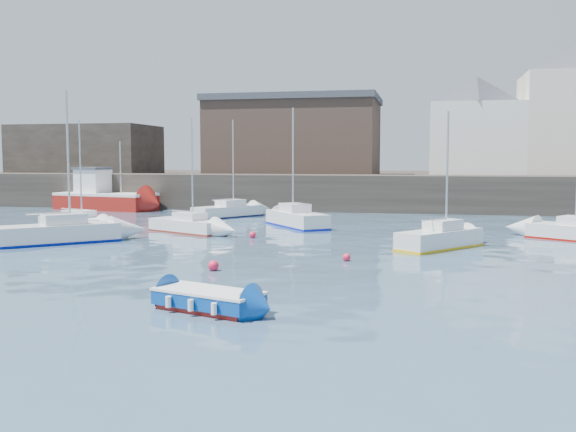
% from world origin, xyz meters
% --- Properties ---
extents(water, '(220.00, 220.00, 0.00)m').
position_xyz_m(water, '(0.00, 0.00, 0.00)').
color(water, '#2D4760').
rests_on(water, ground).
extents(quay_wall, '(90.00, 5.00, 3.00)m').
position_xyz_m(quay_wall, '(0.00, 35.00, 1.50)').
color(quay_wall, '#28231E').
rests_on(quay_wall, ground).
extents(land_strip, '(90.00, 32.00, 2.80)m').
position_xyz_m(land_strip, '(0.00, 53.00, 1.40)').
color(land_strip, '#28231E').
rests_on(land_strip, ground).
extents(bldg_east_d, '(11.14, 11.14, 8.95)m').
position_xyz_m(bldg_east_d, '(11.00, 41.50, 7.36)').
color(bldg_east_d, white).
rests_on(bldg_east_d, land_strip).
extents(warehouse, '(16.40, 10.40, 7.60)m').
position_xyz_m(warehouse, '(-6.00, 43.00, 6.62)').
color(warehouse, '#3D2D26').
rests_on(warehouse, land_strip).
extents(bldg_west, '(14.00, 8.00, 5.00)m').
position_xyz_m(bldg_west, '(-28.00, 42.00, 5.30)').
color(bldg_west, '#353028').
rests_on(bldg_west, land_strip).
extents(blue_dinghy, '(3.49, 2.37, 0.61)m').
position_xyz_m(blue_dinghy, '(0.69, -2.00, 0.34)').
color(blue_dinghy, maroon).
rests_on(blue_dinghy, ground).
extents(fishing_boat, '(9.33, 5.05, 5.86)m').
position_xyz_m(fishing_boat, '(-20.60, 31.56, 1.13)').
color(fishing_boat, maroon).
rests_on(fishing_boat, ground).
extents(sailboat_a, '(5.66, 5.59, 7.84)m').
position_xyz_m(sailboat_a, '(-11.76, 10.49, 0.55)').
color(sailboat_a, silver).
rests_on(sailboat_a, ground).
extents(sailboat_b, '(5.37, 3.87, 6.68)m').
position_xyz_m(sailboat_b, '(-7.06, 16.48, 0.43)').
color(sailboat_b, silver).
rests_on(sailboat_b, ground).
extents(sailboat_c, '(4.35, 4.98, 6.64)m').
position_xyz_m(sailboat_c, '(7.42, 12.64, 0.51)').
color(sailboat_c, silver).
rests_on(sailboat_c, ground).
extents(sailboat_e, '(5.47, 3.34, 6.71)m').
position_xyz_m(sailboat_e, '(-14.36, 16.60, 0.44)').
color(sailboat_e, silver).
rests_on(sailboat_e, ground).
extents(sailboat_f, '(5.02, 5.81, 7.62)m').
position_xyz_m(sailboat_f, '(-1.39, 21.04, 0.54)').
color(sailboat_f, silver).
rests_on(sailboat_f, ground).
extents(sailboat_h, '(4.57, 5.72, 7.26)m').
position_xyz_m(sailboat_h, '(-7.75, 26.65, 0.47)').
color(sailboat_h, silver).
rests_on(sailboat_h, ground).
extents(buoy_near, '(0.43, 0.43, 0.43)m').
position_xyz_m(buoy_near, '(-1.33, 4.35, 0.00)').
color(buoy_near, red).
rests_on(buoy_near, ground).
extents(buoy_mid, '(0.34, 0.34, 0.34)m').
position_xyz_m(buoy_mid, '(3.45, 7.83, 0.00)').
color(buoy_mid, red).
rests_on(buoy_mid, ground).
extents(buoy_far, '(0.38, 0.38, 0.38)m').
position_xyz_m(buoy_far, '(-2.58, 14.71, 0.00)').
color(buoy_far, red).
rests_on(buoy_far, ground).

